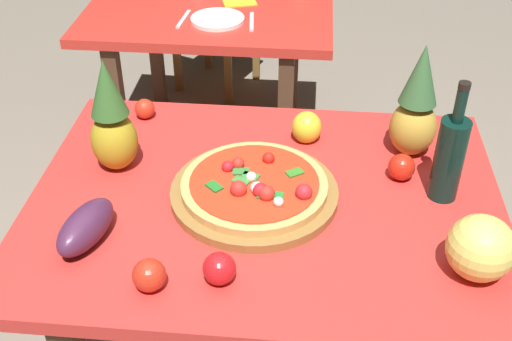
% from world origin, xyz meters
% --- Properties ---
extents(display_table, '(1.23, 0.93, 0.76)m').
position_xyz_m(display_table, '(0.00, 0.00, 0.67)').
color(display_table, '#513322').
rests_on(display_table, ground_plane).
extents(background_table, '(1.05, 0.80, 0.76)m').
position_xyz_m(background_table, '(-0.35, 1.30, 0.65)').
color(background_table, '#513322').
rests_on(background_table, ground_plane).
extents(dining_chair, '(0.52, 0.52, 0.85)m').
position_xyz_m(dining_chair, '(-0.46, 1.93, 0.48)').
color(dining_chair, olive).
rests_on(dining_chair, ground_plane).
extents(pizza_board, '(0.44, 0.44, 0.02)m').
position_xyz_m(pizza_board, '(-0.03, -0.00, 0.77)').
color(pizza_board, olive).
rests_on(pizza_board, display_table).
extents(pizza, '(0.38, 0.38, 0.06)m').
position_xyz_m(pizza, '(-0.03, -0.00, 0.80)').
color(pizza, tan).
rests_on(pizza, pizza_board).
extents(wine_bottle, '(0.08, 0.08, 0.33)m').
position_xyz_m(wine_bottle, '(0.46, 0.05, 0.88)').
color(wine_bottle, black).
rests_on(wine_bottle, display_table).
extents(pineapple_left, '(0.13, 0.13, 0.33)m').
position_xyz_m(pineapple_left, '(0.39, 0.25, 0.91)').
color(pineapple_left, gold).
rests_on(pineapple_left, display_table).
extents(pineapple_right, '(0.13, 0.13, 0.33)m').
position_xyz_m(pineapple_right, '(-0.42, 0.10, 0.90)').
color(pineapple_right, '#AE9821').
rests_on(pineapple_right, display_table).
extents(melon, '(0.15, 0.15, 0.15)m').
position_xyz_m(melon, '(0.49, -0.23, 0.83)').
color(melon, '#DED461').
rests_on(melon, display_table).
extents(bell_pepper, '(0.09, 0.09, 0.10)m').
position_xyz_m(bell_pepper, '(0.10, 0.28, 0.80)').
color(bell_pepper, yellow).
rests_on(bell_pepper, display_table).
extents(eggplant, '(0.14, 0.22, 0.09)m').
position_xyz_m(eggplant, '(-0.41, -0.21, 0.80)').
color(eggplant, '#492342').
rests_on(eggplant, display_table).
extents(tomato_at_corner, '(0.06, 0.06, 0.06)m').
position_xyz_m(tomato_at_corner, '(-0.41, 0.37, 0.79)').
color(tomato_at_corner, red).
rests_on(tomato_at_corner, display_table).
extents(tomato_near_board, '(0.07, 0.07, 0.07)m').
position_xyz_m(tomato_near_board, '(0.36, 0.12, 0.80)').
color(tomato_near_board, red).
rests_on(tomato_near_board, display_table).
extents(tomato_beside_pepper, '(0.08, 0.08, 0.08)m').
position_xyz_m(tomato_beside_pepper, '(-0.23, -0.34, 0.80)').
color(tomato_beside_pepper, red).
rests_on(tomato_beside_pepper, display_table).
extents(tomato_by_bottle, '(0.07, 0.07, 0.07)m').
position_xyz_m(tomato_by_bottle, '(-0.08, -0.31, 0.80)').
color(tomato_by_bottle, red).
rests_on(tomato_by_bottle, display_table).
extents(dinner_plate, '(0.22, 0.22, 0.02)m').
position_xyz_m(dinner_plate, '(-0.29, 1.14, 0.77)').
color(dinner_plate, white).
rests_on(dinner_plate, background_table).
extents(fork_utensil, '(0.03, 0.18, 0.01)m').
position_xyz_m(fork_utensil, '(-0.43, 1.14, 0.76)').
color(fork_utensil, silver).
rests_on(fork_utensil, background_table).
extents(knife_utensil, '(0.03, 0.18, 0.01)m').
position_xyz_m(knife_utensil, '(-0.15, 1.14, 0.76)').
color(knife_utensil, silver).
rests_on(knife_utensil, background_table).
extents(napkin_folded, '(0.17, 0.16, 0.01)m').
position_xyz_m(napkin_folded, '(-0.23, 1.36, 0.76)').
color(napkin_folded, yellow).
rests_on(napkin_folded, background_table).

